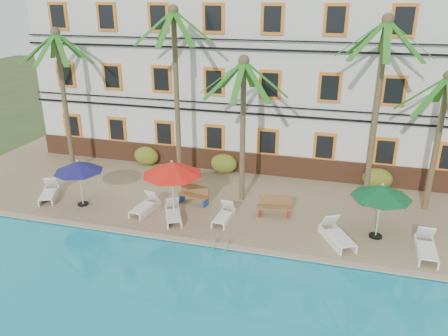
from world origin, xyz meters
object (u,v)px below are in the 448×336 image
(bench_right, at_px, (274,206))
(pool_ladder, at_px, (221,248))
(umbrella_blue, at_px, (78,167))
(umbrella_green, at_px, (382,192))
(palm_c, at_px, (243,110))
(palm_e, at_px, (441,122))
(lounger_a, at_px, (49,192))
(lounger_d, at_px, (224,215))
(umbrella_red, at_px, (172,169))
(lounger_f, at_px, (426,247))
(palm_a, at_px, (62,82))
(palm_b, at_px, (176,75))
(lounger_e, at_px, (337,235))
(bench_left, at_px, (194,194))
(lounger_b, at_px, (146,206))
(palm_d, at_px, (379,91))
(lounger_c, at_px, (173,214))

(bench_right, relative_size, pool_ladder, 2.10)
(umbrella_blue, relative_size, umbrella_green, 0.95)
(palm_c, xyz_separation_m, palm_e, (8.48, 1.22, -0.29))
(umbrella_blue, height_order, lounger_a, umbrella_blue)
(palm_c, height_order, umbrella_blue, palm_c)
(pool_ladder, bearing_deg, lounger_d, 102.48)
(umbrella_red, bearing_deg, lounger_f, -2.02)
(umbrella_green, xyz_separation_m, lounger_a, (-15.26, -0.33, -1.75))
(palm_c, xyz_separation_m, bench_right, (1.78, -1.29, -3.99))
(lounger_a, bearing_deg, lounger_f, -1.75)
(palm_e, xyz_separation_m, bench_right, (-6.70, -2.52, -3.69))
(palm_a, xyz_separation_m, pool_ladder, (10.44, -5.84, -4.99))
(lounger_a, bearing_deg, umbrella_red, -1.31)
(palm_b, xyz_separation_m, bench_right, (5.47, -2.56, -5.15))
(umbrella_red, xyz_separation_m, lounger_a, (-6.59, 0.15, -2.01))
(lounger_e, bearing_deg, bench_left, 164.97)
(umbrella_green, distance_m, lounger_d, 6.63)
(umbrella_red, distance_m, bench_right, 4.84)
(palm_a, bearing_deg, pool_ladder, -29.21)
(lounger_b, bearing_deg, pool_ladder, -26.51)
(bench_right, bearing_deg, palm_d, 28.41)
(palm_d, distance_m, bench_right, 6.73)
(lounger_e, bearing_deg, palm_e, 46.41)
(palm_e, distance_m, lounger_c, 12.29)
(palm_d, bearing_deg, lounger_a, -167.69)
(lounger_f, bearing_deg, lounger_a, 178.25)
(bench_left, bearing_deg, umbrella_blue, -162.97)
(palm_d, relative_size, umbrella_green, 3.60)
(palm_b, distance_m, lounger_c, 6.86)
(palm_b, bearing_deg, lounger_e, -26.51)
(palm_e, bearing_deg, umbrella_blue, -166.15)
(palm_e, xyz_separation_m, umbrella_blue, (-15.61, -3.85, -2.23))
(lounger_c, bearing_deg, lounger_a, 176.18)
(lounger_f, bearing_deg, pool_ladder, -167.94)
(palm_b, distance_m, bench_left, 5.89)
(palm_c, relative_size, umbrella_red, 2.56)
(umbrella_green, xyz_separation_m, lounger_b, (-10.09, -0.39, -1.77))
(pool_ladder, bearing_deg, lounger_b, 153.49)
(bench_left, distance_m, bench_right, 3.85)
(palm_b, relative_size, bench_right, 5.71)
(palm_d, height_order, lounger_d, palm_d)
(lounger_a, bearing_deg, palm_b, 33.99)
(palm_a, relative_size, pool_ladder, 10.47)
(palm_c, xyz_separation_m, umbrella_red, (-2.52, -2.54, -2.17))
(lounger_e, relative_size, bench_right, 1.35)
(lounger_d, height_order, bench_left, bench_left)
(palm_b, distance_m, lounger_b, 6.52)
(palm_a, bearing_deg, palm_e, -0.21)
(lounger_b, bearing_deg, lounger_e, -2.72)
(umbrella_red, bearing_deg, bench_left, 72.56)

